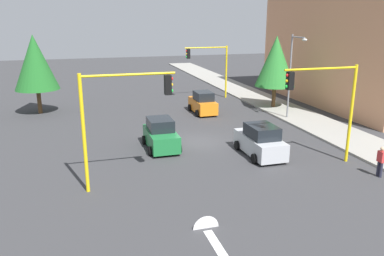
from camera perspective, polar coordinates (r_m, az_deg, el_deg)
ground_plane at (r=27.04m, az=0.74°, el=-2.09°), size 120.00×120.00×0.00m
sidewalk_kerb at (r=35.63m, az=14.66°, el=1.96°), size 80.00×4.00×0.15m
lane_arrow_near at (r=16.16m, az=2.63°, el=-15.23°), size 2.40×1.10×1.10m
apartment_block at (r=41.96m, az=22.60°, el=11.90°), size 20.20×9.30×12.52m
traffic_signal_far_left at (r=41.02m, az=2.60°, el=9.62°), size 0.36×4.59×5.44m
traffic_signal_near_right at (r=19.13m, az=-10.41°, el=2.90°), size 0.36×4.59×5.86m
traffic_signal_near_left at (r=23.23m, az=18.95°, el=4.43°), size 0.36×4.59×5.77m
street_lamp_curbside at (r=33.04m, az=14.46°, el=8.46°), size 2.15×0.28×7.00m
tree_roadside_mid at (r=37.22m, az=12.09°, el=9.46°), size 3.68×3.68×6.70m
tree_opposite_side at (r=36.93m, az=-21.86°, el=8.84°), size 3.79×3.79×6.90m
car_silver at (r=24.66m, az=9.89°, el=-1.93°), size 4.19×2.11×1.98m
car_orange at (r=35.01m, az=1.59°, el=3.61°), size 3.78×1.94×1.98m
car_green at (r=25.66m, az=-4.56°, el=-1.04°), size 3.83×2.06×1.98m
pedestrian_crossing at (r=23.37m, az=25.77°, el=-4.32°), size 0.40×0.24×1.70m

